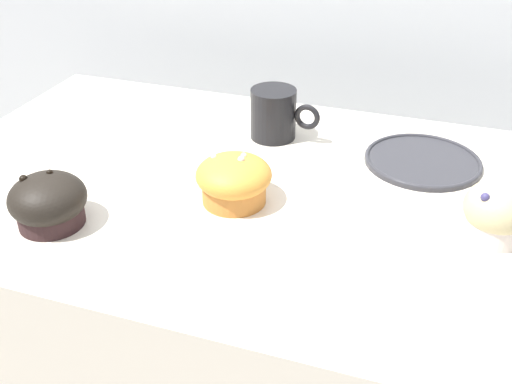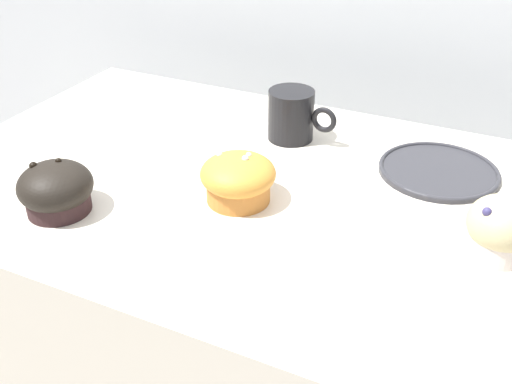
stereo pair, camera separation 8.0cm
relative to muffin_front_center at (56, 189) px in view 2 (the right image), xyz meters
The scene contains 6 objects.
wall_back 0.82m from the muffin_front_center, 75.33° to the left, with size 3.20×0.10×1.80m, color silver.
muffin_front_center is the anchor object (origin of this frame).
muffin_back_left 0.59m from the muffin_front_center, 15.40° to the left, with size 0.09×0.09×0.08m.
muffin_back_right 0.25m from the muffin_front_center, 31.63° to the left, with size 0.11×0.11×0.07m.
coffee_cup 0.41m from the muffin_front_center, 58.89° to the left, with size 0.12×0.08×0.09m.
serving_plate 0.57m from the muffin_front_center, 36.01° to the left, with size 0.19×0.19×0.01m.
Camera 2 is at (0.35, -0.71, 1.41)m, focal length 42.00 mm.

